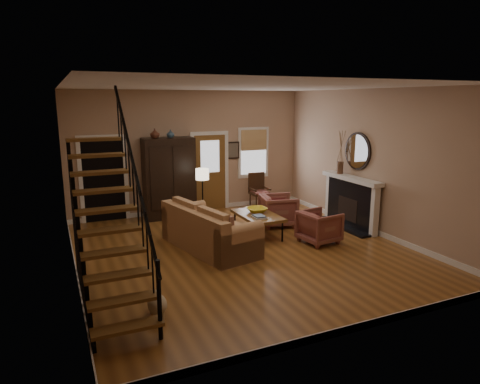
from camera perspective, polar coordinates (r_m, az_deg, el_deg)
name	(u,v)px	position (r m, az deg, el deg)	size (l,w,h in m)	color
room	(196,168)	(9.99, -5.90, 3.25)	(7.00, 7.33, 3.30)	#925925
staircase	(107,201)	(6.53, -17.27, -1.21)	(0.94, 2.80, 3.20)	brown
fireplace	(352,197)	(10.73, 14.72, -0.65)	(0.33, 1.95, 2.30)	black
armoire	(169,178)	(11.31, -9.43, 1.85)	(1.30, 0.60, 2.10)	black
vase_a	(155,133)	(10.98, -11.29, 7.66)	(0.24, 0.24, 0.25)	#4C2619
vase_b	(170,134)	(11.07, -9.26, 7.67)	(0.20, 0.20, 0.21)	#334C60
sofa	(210,228)	(8.93, -4.08, -4.84)	(1.02, 2.35, 0.88)	#B48051
coffee_table	(258,225)	(9.77, 2.38, -4.42)	(0.78, 1.34, 0.51)	brown
bowl	(257,210)	(9.84, 2.26, -2.41)	(0.46, 0.46, 0.11)	yellow
books	(259,217)	(9.38, 2.55, -3.30)	(0.25, 0.33, 0.06)	beige
armchair_left	(319,227)	(9.45, 10.53, -4.59)	(0.75, 0.78, 0.71)	maroon
armchair_right	(278,210)	(10.57, 5.14, -2.45)	(0.82, 0.84, 0.77)	maroon
floor_lamp	(203,197)	(10.57, -5.00, -0.66)	(0.32, 0.32, 1.41)	black
side_chair	(260,191)	(12.11, 2.64, 0.09)	(0.54, 0.54, 1.02)	#3A2312
dog	(157,306)	(6.43, -10.97, -14.65)	(0.28, 0.47, 0.34)	#CBB68B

